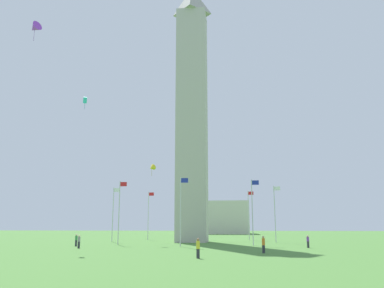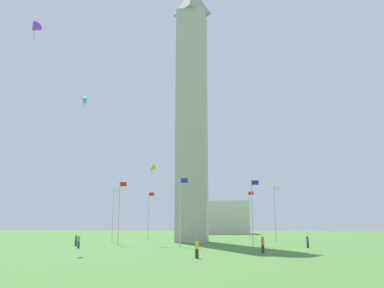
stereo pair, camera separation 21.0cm
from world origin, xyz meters
TOP-DOWN VIEW (x-y plane):
  - ground_plane at (0.00, 0.00)m, footprint 260.00×260.00m
  - obelisk_monument at (0.00, 0.00)m, footprint 5.23×5.23m
  - flagpole_n at (13.95, 0.00)m, footprint 1.12×0.14m
  - flagpole_ne at (9.88, 9.83)m, footprint 1.12×0.14m
  - flagpole_e at (0.05, 13.90)m, footprint 1.12×0.14m
  - flagpole_se at (-9.78, 9.83)m, footprint 1.12×0.14m
  - flagpole_s at (-13.85, 0.00)m, footprint 1.12×0.14m
  - flagpole_sw at (-9.78, -9.83)m, footprint 1.12×0.14m
  - flagpole_w at (0.05, -13.90)m, footprint 1.12×0.14m
  - flagpole_nw at (9.88, -9.83)m, footprint 1.12×0.14m
  - person_yellow_shirt at (4.21, -32.38)m, footprint 0.32×0.32m
  - person_green_shirt at (-14.32, -14.37)m, footprint 0.32×0.32m
  - person_orange_shirt at (10.28, -25.25)m, footprint 0.32×0.32m
  - person_gray_shirt at (-12.04, -18.98)m, footprint 0.32×0.32m
  - person_purple_shirt at (16.47, -15.09)m, footprint 0.32×0.32m
  - kite_cyan_box at (-11.57, -20.79)m, footprint 0.72×0.82m
  - kite_purple_delta at (-21.96, -16.26)m, footprint 2.29×2.18m
  - kite_yellow_delta at (-5.18, -8.93)m, footprint 1.35×1.41m
  - distant_building at (0.05, 63.57)m, footprint 22.56×17.27m

SIDE VIEW (x-z plane):
  - ground_plane at x=0.00m, z-range 0.00..0.00m
  - person_purple_shirt at x=16.47m, z-range -0.01..1.58m
  - person_gray_shirt at x=-12.04m, z-range -0.01..1.60m
  - person_green_shirt at x=-14.32m, z-range -0.01..1.60m
  - person_yellow_shirt at x=4.21m, z-range -0.01..1.71m
  - person_orange_shirt at x=10.28m, z-range -0.01..1.73m
  - flagpole_n at x=13.95m, z-range 0.40..9.71m
  - flagpole_ne at x=9.88m, z-range 0.40..9.71m
  - flagpole_e at x=0.05m, z-range 0.40..9.71m
  - flagpole_se at x=-9.78m, z-range 0.40..9.71m
  - flagpole_s at x=-13.85m, z-range 0.40..9.71m
  - flagpole_sw at x=-9.78m, z-range 0.40..9.71m
  - flagpole_w at x=0.05m, z-range 0.40..9.71m
  - flagpole_nw at x=9.88m, z-range 0.40..9.71m
  - distant_building at x=0.05m, z-range 0.00..10.22m
  - kite_yellow_delta at x=-5.18m, z-range 10.50..12.34m
  - kite_cyan_box at x=-11.57m, z-range 17.82..19.47m
  - obelisk_monument at x=0.00m, z-range 0.00..47.54m
  - kite_purple_delta at x=-21.96m, z-range 30.31..33.40m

